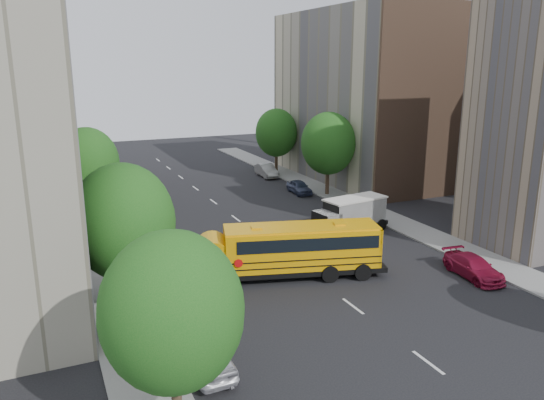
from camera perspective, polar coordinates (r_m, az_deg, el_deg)
ground at (r=35.51m, az=1.71°, el=-6.20°), size 120.00×120.00×0.00m
sidewalk_left at (r=37.18m, az=-18.09°, el=-5.87°), size 3.00×80.00×0.12m
sidewalk_right at (r=45.26m, az=12.15°, el=-1.84°), size 3.00×80.00×0.12m
lane_markings at (r=44.25m, az=-3.91°, el=-1.99°), size 0.15×64.00×0.01m
building_right_far at (r=59.64m, az=9.18°, el=10.93°), size 10.00×22.00×18.00m
building_right_sidewall at (r=50.80m, az=16.04°, el=9.96°), size 10.10×0.30×18.00m
street_tree_0 at (r=18.09m, az=-10.68°, el=-11.72°), size 4.80×4.80×7.41m
street_tree_1 at (r=27.20m, az=-15.71°, el=-2.28°), size 5.12×5.12×7.90m
street_tree_2 at (r=44.70m, az=-19.24°, el=3.75°), size 4.99×4.99×7.71m
street_tree_4 at (r=51.30m, az=6.07°, el=6.06°), size 5.25×5.25×8.10m
street_tree_5 at (r=61.92m, az=0.47°, el=7.24°), size 4.86×4.86×7.51m
school_bus at (r=31.87m, az=1.74°, el=-5.20°), size 11.74×5.60×3.24m
safari_truck at (r=40.83m, az=8.42°, el=-1.51°), size 6.38×3.11×2.62m
parked_car_0 at (r=23.35m, az=-7.28°, el=-16.05°), size 1.86×4.35×1.47m
parked_car_1 at (r=43.20m, az=-16.62°, el=-1.94°), size 2.02×4.78×1.54m
parked_car_3 at (r=34.41m, az=20.86°, el=-6.75°), size 2.23×4.56×1.28m
parked_car_4 at (r=52.54m, az=2.95°, el=1.41°), size 1.77×3.89×1.29m
parked_car_5 at (r=60.19m, az=-0.58°, el=3.19°), size 1.76×4.45×1.44m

